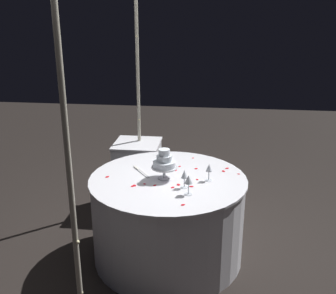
% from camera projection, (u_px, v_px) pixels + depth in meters
% --- Properties ---
extents(ground_plane, '(12.00, 12.00, 0.00)m').
position_uv_depth(ground_plane, '(168.00, 254.00, 3.58)').
color(ground_plane, black).
extents(decorative_arch, '(2.13, 0.05, 2.35)m').
position_uv_depth(decorative_arch, '(113.00, 90.00, 3.14)').
color(decorative_arch, '#B7B29E').
rests_on(decorative_arch, ground).
extents(main_table, '(1.36, 1.36, 0.77)m').
position_uv_depth(main_table, '(168.00, 217.00, 3.46)').
color(main_table, white).
rests_on(main_table, ground).
extents(side_table, '(0.50, 0.50, 0.75)m').
position_uv_depth(side_table, '(138.00, 174.00, 4.42)').
color(side_table, white).
rests_on(side_table, ground).
extents(tiered_cake, '(0.22, 0.22, 0.27)m').
position_uv_depth(tiered_cake, '(164.00, 162.00, 3.27)').
color(tiered_cake, silver).
rests_on(tiered_cake, main_table).
extents(wine_glass_0, '(0.06, 0.06, 0.15)m').
position_uv_depth(wine_glass_0, '(184.00, 175.00, 3.11)').
color(wine_glass_0, silver).
rests_on(wine_glass_0, main_table).
extents(wine_glass_1, '(0.06, 0.06, 0.16)m').
position_uv_depth(wine_glass_1, '(189.00, 180.00, 2.99)').
color(wine_glass_1, silver).
rests_on(wine_glass_1, main_table).
extents(wine_glass_2, '(0.06, 0.06, 0.15)m').
position_uv_depth(wine_glass_2, '(209.00, 169.00, 3.25)').
color(wine_glass_2, silver).
rests_on(wine_glass_2, main_table).
extents(cake_knife, '(0.25, 0.19, 0.01)m').
position_uv_depth(cake_knife, '(140.00, 171.00, 3.47)').
color(cake_knife, silver).
rests_on(cake_knife, main_table).
extents(rose_petal_0, '(0.05, 0.04, 0.00)m').
position_uv_depth(rose_petal_0, '(134.00, 185.00, 3.18)').
color(rose_petal_0, red).
rests_on(rose_petal_0, main_table).
extents(rose_petal_1, '(0.04, 0.04, 0.00)m').
position_uv_depth(rose_petal_1, '(133.00, 186.00, 3.17)').
color(rose_petal_1, red).
rests_on(rose_petal_1, main_table).
extents(rose_petal_2, '(0.04, 0.04, 0.00)m').
position_uv_depth(rose_petal_2, '(183.00, 205.00, 2.86)').
color(rose_petal_2, red).
rests_on(rose_petal_2, main_table).
extents(rose_petal_3, '(0.05, 0.04, 0.00)m').
position_uv_depth(rose_petal_3, '(178.00, 185.00, 3.20)').
color(rose_petal_3, red).
rests_on(rose_petal_3, main_table).
extents(rose_petal_4, '(0.04, 0.05, 0.00)m').
position_uv_depth(rose_petal_4, '(227.00, 168.00, 3.54)').
color(rose_petal_4, red).
rests_on(rose_petal_4, main_table).
extents(rose_petal_5, '(0.03, 0.03, 0.00)m').
position_uv_depth(rose_petal_5, '(180.00, 166.00, 3.58)').
color(rose_petal_5, red).
rests_on(rose_petal_5, main_table).
extents(rose_petal_6, '(0.03, 0.03, 0.00)m').
position_uv_depth(rose_petal_6, '(145.00, 184.00, 3.21)').
color(rose_petal_6, red).
rests_on(rose_petal_6, main_table).
extents(rose_petal_7, '(0.03, 0.03, 0.00)m').
position_uv_depth(rose_petal_7, '(193.00, 158.00, 3.79)').
color(rose_petal_7, red).
rests_on(rose_petal_7, main_table).
extents(rose_petal_8, '(0.05, 0.04, 0.00)m').
position_uv_depth(rose_petal_8, '(107.00, 177.00, 3.35)').
color(rose_petal_8, red).
rests_on(rose_petal_8, main_table).
extents(rose_petal_9, '(0.03, 0.03, 0.00)m').
position_uv_depth(rose_petal_9, '(197.00, 179.00, 3.29)').
color(rose_petal_9, red).
rests_on(rose_petal_9, main_table).
extents(rose_petal_10, '(0.04, 0.03, 0.00)m').
position_uv_depth(rose_petal_10, '(176.00, 170.00, 3.49)').
color(rose_petal_10, red).
rests_on(rose_petal_10, main_table).
extents(rose_petal_11, '(0.04, 0.04, 0.00)m').
position_uv_depth(rose_petal_11, '(196.00, 169.00, 3.53)').
color(rose_petal_11, red).
rests_on(rose_petal_11, main_table).
extents(rose_petal_12, '(0.05, 0.04, 0.00)m').
position_uv_depth(rose_petal_12, '(223.00, 171.00, 3.47)').
color(rose_petal_12, red).
rests_on(rose_petal_12, main_table).
extents(rose_petal_13, '(0.03, 0.04, 0.00)m').
position_uv_depth(rose_petal_13, '(191.00, 186.00, 3.16)').
color(rose_petal_13, red).
rests_on(rose_petal_13, main_table).
extents(rose_petal_14, '(0.02, 0.03, 0.00)m').
position_uv_depth(rose_petal_14, '(239.00, 174.00, 3.41)').
color(rose_petal_14, red).
rests_on(rose_petal_14, main_table).
extents(rose_petal_15, '(0.04, 0.04, 0.00)m').
position_uv_depth(rose_petal_15, '(155.00, 185.00, 3.18)').
color(rose_petal_15, red).
rests_on(rose_petal_15, main_table).
extents(rose_petal_16, '(0.02, 0.03, 0.00)m').
position_uv_depth(rose_petal_16, '(170.00, 168.00, 3.54)').
color(rose_petal_16, red).
rests_on(rose_petal_16, main_table).
extents(rose_petal_17, '(0.04, 0.04, 0.00)m').
position_uv_depth(rose_petal_17, '(173.00, 187.00, 3.14)').
color(rose_petal_17, red).
rests_on(rose_petal_17, main_table).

